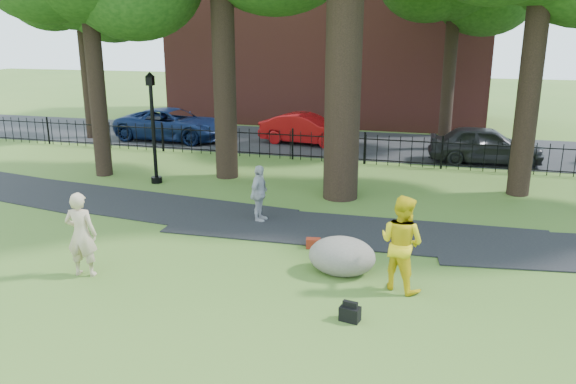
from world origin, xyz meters
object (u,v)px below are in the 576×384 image
(lamppost, at_px, (153,130))
(red_sedan, at_px, (306,129))
(boulder, at_px, (342,254))
(man, at_px, (401,243))
(woman, at_px, (81,234))

(lamppost, xyz_separation_m, red_sedan, (3.28, 8.37, -1.16))
(boulder, relative_size, red_sedan, 0.34)
(lamppost, distance_m, red_sedan, 9.07)
(lamppost, bearing_deg, man, -39.37)
(woman, xyz_separation_m, boulder, (5.35, 1.70, -0.50))
(red_sedan, bearing_deg, man, -149.89)
(red_sedan, bearing_deg, boulder, -153.92)
(man, distance_m, lamppost, 10.98)
(woman, bearing_deg, boulder, -171.32)
(boulder, xyz_separation_m, lamppost, (-7.72, 5.74, 1.45))
(woman, bearing_deg, red_sedan, -102.30)
(boulder, height_order, red_sedan, red_sedan)
(man, height_order, red_sedan, man)
(lamppost, bearing_deg, red_sedan, 63.74)
(red_sedan, bearing_deg, woman, -174.67)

